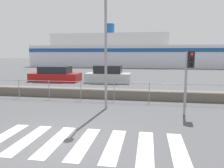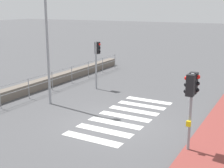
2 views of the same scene
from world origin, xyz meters
TOP-DOWN VIEW (x-y plane):
  - ground_plane at (0.00, 0.00)m, footprint 160.00×160.00m
  - crosswalk at (0.92, 0.00)m, footprint 5.85×2.40m
  - seawall at (0.00, 6.44)m, footprint 22.93×0.55m
  - harbor_fence at (0.00, 5.57)m, footprint 20.68×0.04m
  - traffic_light_far at (4.41, 3.54)m, footprint 0.34×0.32m
  - streetlamp at (0.79, 3.80)m, footprint 0.32×1.26m
  - ferry_boat at (-0.90, 34.36)m, footprint 37.39×6.77m
  - parked_car_red at (-5.72, 12.93)m, footprint 4.55×1.87m
  - parked_car_silver at (-0.76, 12.93)m, footprint 3.94×1.70m

SIDE VIEW (x-z plane):
  - ground_plane at x=0.00m, z-range 0.00..0.00m
  - crosswalk at x=0.92m, z-range 0.00..0.01m
  - seawall at x=0.00m, z-range 0.00..0.53m
  - parked_car_red at x=-5.72m, z-range -0.10..1.28m
  - parked_car_silver at x=-0.76m, z-range -0.11..1.40m
  - harbor_fence at x=0.00m, z-range 0.18..1.28m
  - traffic_light_far at x=4.41m, z-range 0.64..3.35m
  - ferry_boat at x=-0.90m, z-range -1.35..6.41m
  - streetlamp at x=0.79m, z-range 0.72..6.42m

